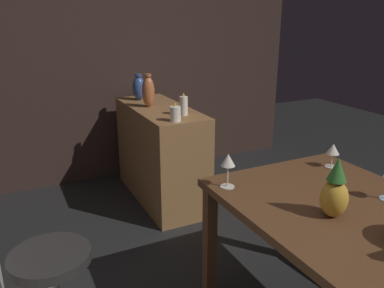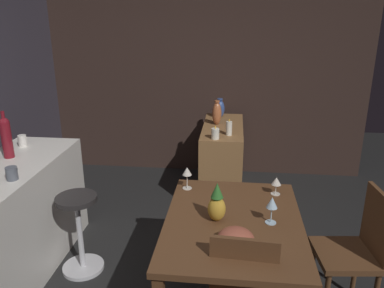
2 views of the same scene
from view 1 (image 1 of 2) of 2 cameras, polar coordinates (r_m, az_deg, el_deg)
wall_side_right at (r=3.78m, az=-15.93°, el=13.83°), size 0.10×4.40×2.60m
dining_table at (r=1.92m, az=21.46°, el=-11.22°), size 1.18×0.89×0.74m
sideboard_cabinet at (r=3.39m, az=-4.56°, el=-1.43°), size 1.10×0.44×0.82m
wine_glass_left at (r=1.91m, az=5.27°, el=-2.61°), size 0.07×0.07×0.17m
wine_glass_center at (r=2.30m, az=19.81°, el=-0.84°), size 0.07×0.07×0.14m
pineapple_centerpiece at (r=1.74m, az=20.06°, el=-6.55°), size 0.12×0.12×0.26m
pillar_candle_tall at (r=2.99m, az=-1.22°, el=5.59°), size 0.06×0.06×0.17m
pillar_candle_short at (r=2.82m, az=-2.44°, el=4.40°), size 0.08×0.08×0.13m
vase_ceramic_blue at (r=3.56m, az=-7.74°, el=8.09°), size 0.11×0.11×0.23m
vase_copper at (r=3.27m, az=-6.37°, el=7.62°), size 0.10×0.10×0.27m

